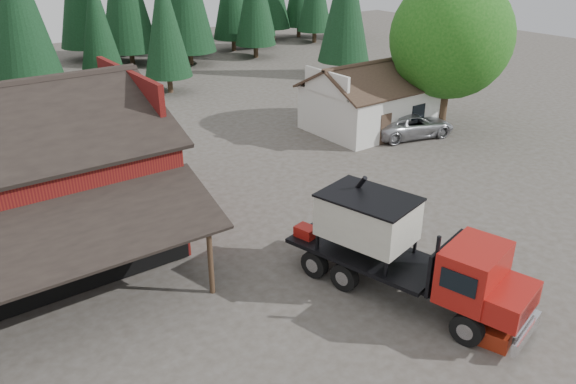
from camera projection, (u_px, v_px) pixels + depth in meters
ground at (359, 269)px, 22.80m from camera, size 120.00×120.00×0.00m
red_barn at (0, 194)px, 23.00m from camera, size 12.80×13.63×7.18m
farmhouse at (370, 104)px, 38.58m from camera, size 8.60×6.42×4.65m
deciduous_tree at (451, 42)px, 36.74m from camera, size 8.00×8.00×10.20m
conifer_backdrop at (58, 76)px, 53.50m from camera, size 76.00×16.00×16.00m
near_pine_b at (164, 21)px, 45.47m from camera, size 3.96×3.96×10.40m
near_pine_c at (346, 0)px, 50.72m from camera, size 4.84×4.84×12.40m
near_pine_d at (18, 6)px, 42.40m from camera, size 5.28×5.28×13.40m
feed_truck at (404, 249)px, 20.39m from camera, size 4.64×9.60×4.19m
silver_car at (412, 125)px, 37.29m from camera, size 6.20×4.03×1.59m
equip_box at (493, 337)px, 18.50m from camera, size 1.02×1.27×0.60m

